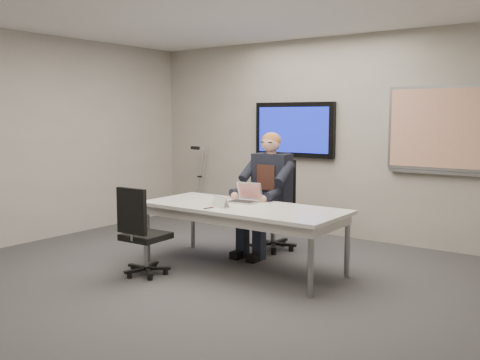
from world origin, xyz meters
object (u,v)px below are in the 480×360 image
Objects in this scene: office_chair_near at (143,248)px; laptop at (246,197)px; conference_table at (242,213)px; office_chair_far at (274,222)px; seated_person at (263,205)px.

laptop is at bearing -120.37° from office_chair_near.
conference_table is 6.86× the size of laptop.
office_chair_far is at bearing 90.06° from laptop.
office_chair_far reaches higher than conference_table.
office_chair_near is 0.64× the size of seated_person.
conference_table is 2.03× the size of office_chair_far.
conference_table is 0.29m from laptop.
office_chair_near is 1.64m from seated_person.
laptop is (0.07, -0.73, 0.41)m from office_chair_far.
office_chair_near reaches higher than laptop.
office_chair_far is at bearing -107.85° from office_chair_near.
seated_person is at bearing 91.60° from laptop.
office_chair_near reaches higher than conference_table.
seated_person is 4.45× the size of laptop.
seated_person is 0.49m from laptop.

